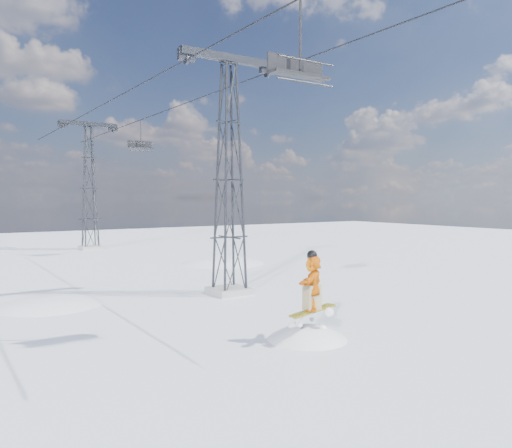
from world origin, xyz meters
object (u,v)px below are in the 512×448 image
object	(u,v)px
lift_tower_far	(90,189)
snowboarder_jump	(307,387)
lift_chair_near	(299,68)
lift_tower_near	(229,181)

from	to	relation	value
lift_tower_far	snowboarder_jump	distance (m)	33.92
snowboarder_jump	lift_chair_near	bearing A→B (deg)	-173.51
snowboarder_jump	lift_chair_near	distance (m)	10.34
lift_chair_near	lift_tower_far	bearing A→B (deg)	86.21
lift_tower_near	lift_chair_near	xyz separation A→B (m)	(-2.20, -8.18, 3.24)
lift_tower_far	lift_chair_near	world-z (taller)	lift_tower_far
lift_tower_near	snowboarder_jump	world-z (taller)	lift_tower_near
lift_tower_near	lift_tower_far	size ratio (longest dim) A/B	1.00
lift_chair_near	snowboarder_jump	bearing A→B (deg)	6.49
lift_tower_far	snowboarder_jump	world-z (taller)	lift_tower_far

